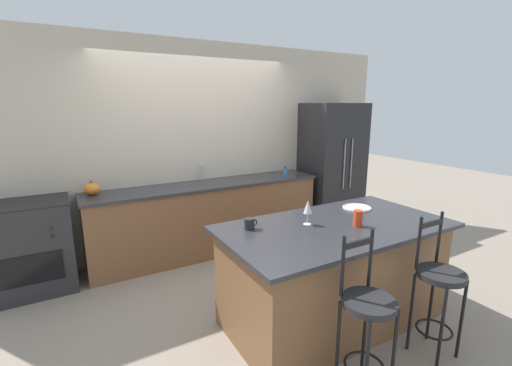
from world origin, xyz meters
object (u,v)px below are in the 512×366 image
at_px(bar_stool_near, 367,317).
at_px(pumpkin_decoration, 92,189).
at_px(coffee_mug, 250,224).
at_px(dinner_plate, 357,208).
at_px(soap_bottle, 285,172).
at_px(refrigerator, 331,167).
at_px(wine_glass, 308,207).
at_px(oven_range, 30,247).
at_px(tumbler_cup, 358,218).
at_px(bar_stool_far, 438,287).

height_order(bar_stool_near, pumpkin_decoration, bar_stool_near).
bearing_deg(coffee_mug, dinner_plate, -0.99).
distance_m(bar_stool_near, pumpkin_decoration, 3.11).
bearing_deg(soap_bottle, bar_stool_near, -113.18).
height_order(refrigerator, pumpkin_decoration, refrigerator).
bearing_deg(bar_stool_near, soap_bottle, 66.82).
bearing_deg(dinner_plate, coffee_mug, 179.01).
bearing_deg(refrigerator, wine_glass, -136.28).
relative_size(oven_range, wine_glass, 4.46).
bearing_deg(wine_glass, pumpkin_decoration, 128.55).
bearing_deg(tumbler_cup, dinner_plate, 44.68).
relative_size(bar_stool_far, coffee_mug, 9.42).
height_order(refrigerator, coffee_mug, refrigerator).
height_order(dinner_plate, pumpkin_decoration, pumpkin_decoration).
height_order(coffee_mug, soap_bottle, soap_bottle).
height_order(refrigerator, tumbler_cup, refrigerator).
relative_size(refrigerator, dinner_plate, 6.92).
relative_size(bar_stool_far, soap_bottle, 7.50).
bearing_deg(soap_bottle, dinner_plate, -97.28).
bearing_deg(dinner_plate, tumbler_cup, -135.32).
bearing_deg(soap_bottle, refrigerator, 5.08).
distance_m(coffee_mug, tumbler_cup, 0.92).
xyz_separation_m(bar_stool_far, soap_bottle, (0.33, 2.53, 0.42)).
relative_size(refrigerator, bar_stool_far, 1.74).
distance_m(refrigerator, dinner_plate, 1.98).
bearing_deg(soap_bottle, oven_range, 177.88).
relative_size(coffee_mug, soap_bottle, 0.80).
distance_m(bar_stool_near, dinner_plate, 1.36).
xyz_separation_m(bar_stool_far, dinner_plate, (0.13, 0.98, 0.34)).
distance_m(bar_stool_near, coffee_mug, 1.12).
xyz_separation_m(refrigerator, bar_stool_near, (-2.01, -2.61, -0.40)).
height_order(refrigerator, dinner_plate, refrigerator).
relative_size(dinner_plate, coffee_mug, 2.37).
xyz_separation_m(refrigerator, soap_bottle, (-0.92, -0.08, 0.02)).
relative_size(bar_stool_near, dinner_plate, 3.97).
height_order(oven_range, bar_stool_near, bar_stool_near).
xyz_separation_m(bar_stool_near, wine_glass, (0.17, 0.85, 0.49)).
bearing_deg(oven_range, pumpkin_decoration, 10.66).
relative_size(wine_glass, soap_bottle, 1.45).
xyz_separation_m(bar_stool_near, dinner_plate, (0.89, 0.98, 0.34)).
height_order(wine_glass, pumpkin_decoration, wine_glass).
distance_m(oven_range, coffee_mug, 2.40).
bearing_deg(tumbler_cup, oven_range, 140.93).
bearing_deg(tumbler_cup, pumpkin_decoration, 130.93).
height_order(bar_stool_far, coffee_mug, bar_stool_far).
distance_m(bar_stool_far, coffee_mug, 1.52).
height_order(refrigerator, bar_stool_near, refrigerator).
bearing_deg(tumbler_cup, soap_bottle, 73.43).
height_order(bar_stool_near, soap_bottle, bar_stool_near).
bearing_deg(refrigerator, bar_stool_far, -115.56).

